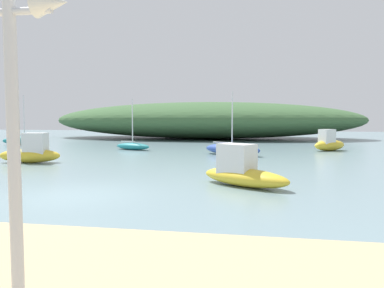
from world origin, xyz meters
name	(u,v)px	position (x,y,z in m)	size (l,w,h in m)	color
ground_plane	(74,196)	(0.00, 0.00, 0.00)	(120.00, 120.00, 0.00)	gray
distant_hill	(204,120)	(-0.77, 32.69, 2.12)	(36.20, 14.59, 4.23)	#3D6038
sailboat_inner_mooring	(232,149)	(3.82, 13.06, 0.38)	(4.11, 3.19, 3.97)	#2D4C9E
sailboat_outer_mooring	(25,140)	(-14.90, 19.36, 0.40)	(3.52, 3.11, 4.36)	teal
motorboat_east_reach	(242,171)	(4.84, 2.46, 0.50)	(3.35, 2.66, 1.42)	gold
motorboat_far_right	(31,152)	(-6.17, 7.22, 0.56)	(3.29, 1.45, 1.55)	gold
sailboat_west_reach	(133,146)	(-3.66, 15.80, 0.28)	(3.10, 1.90, 3.77)	teal
motorboat_far_left	(329,143)	(10.44, 17.41, 0.56)	(2.79, 2.48, 1.54)	gold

